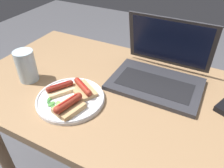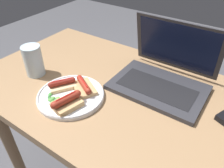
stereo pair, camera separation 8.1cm
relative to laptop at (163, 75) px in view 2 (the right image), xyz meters
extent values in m
cube|color=#93704C|center=(-0.02, -0.14, -0.06)|extent=(1.45, 0.70, 0.04)
cylinder|color=#93704C|center=(-0.66, 0.13, -0.45)|extent=(0.06, 0.06, 0.74)
cylinder|color=#93704C|center=(-0.66, -0.41, -0.45)|extent=(0.06, 0.06, 0.74)
cube|color=#2D2D33|center=(0.00, -0.04, -0.04)|extent=(0.37, 0.25, 0.02)
cube|color=black|center=(0.00, -0.06, -0.03)|extent=(0.30, 0.13, 0.00)
cube|color=#2D2D33|center=(0.00, 0.11, 0.09)|extent=(0.37, 0.06, 0.23)
cube|color=#0C1433|center=(0.00, 0.10, 0.09)|extent=(0.33, 0.04, 0.20)
cylinder|color=silver|center=(-0.25, -0.28, -0.04)|extent=(0.26, 0.26, 0.01)
torus|color=silver|center=(-0.25, -0.28, -0.03)|extent=(0.26, 0.26, 0.01)
cube|color=tan|center=(-0.22, -0.33, -0.02)|extent=(0.10, 0.11, 0.02)
cylinder|color=maroon|center=(-0.22, -0.33, 0.00)|extent=(0.05, 0.10, 0.03)
sphere|color=maroon|center=(-0.23, -0.38, 0.00)|extent=(0.03, 0.03, 0.03)
sphere|color=maroon|center=(-0.21, -0.29, 0.00)|extent=(0.03, 0.03, 0.03)
cylinder|color=red|center=(-0.22, -0.33, 0.02)|extent=(0.02, 0.08, 0.01)
cube|color=#D6B784|center=(-0.31, -0.26, -0.02)|extent=(0.10, 0.12, 0.01)
cylinder|color=maroon|center=(-0.31, -0.26, -0.01)|extent=(0.07, 0.09, 0.02)
sphere|color=maroon|center=(-0.29, -0.23, -0.01)|extent=(0.02, 0.02, 0.02)
sphere|color=maroon|center=(-0.34, -0.30, -0.01)|extent=(0.02, 0.02, 0.02)
cylinder|color=red|center=(-0.31, -0.26, 0.00)|extent=(0.04, 0.06, 0.01)
cube|color=tan|center=(-0.23, -0.22, -0.02)|extent=(0.13, 0.12, 0.01)
cylinder|color=maroon|center=(-0.23, -0.22, -0.01)|extent=(0.10, 0.07, 0.02)
sphere|color=maroon|center=(-0.27, -0.20, -0.01)|extent=(0.02, 0.02, 0.02)
sphere|color=maroon|center=(-0.19, -0.25, -0.01)|extent=(0.02, 0.02, 0.02)
cylinder|color=red|center=(-0.23, -0.22, 0.01)|extent=(0.07, 0.04, 0.01)
ellipsoid|color=#4C8E3D|center=(-0.28, -0.35, -0.03)|extent=(0.02, 0.02, 0.01)
ellipsoid|color=#387A33|center=(-0.32, -0.32, -0.03)|extent=(0.02, 0.03, 0.01)
ellipsoid|color=#709E4C|center=(-0.27, -0.33, -0.03)|extent=(0.03, 0.03, 0.01)
ellipsoid|color=#2D662D|center=(-0.30, -0.34, -0.03)|extent=(0.02, 0.02, 0.01)
ellipsoid|color=#709E4C|center=(-0.30, -0.34, -0.03)|extent=(0.02, 0.01, 0.00)
ellipsoid|color=#4C8E3D|center=(-0.29, -0.34, -0.03)|extent=(0.02, 0.03, 0.01)
cylinder|color=silver|center=(-0.49, -0.25, 0.02)|extent=(0.08, 0.08, 0.13)
camera|label=1|loc=(0.17, -0.76, 0.50)|focal=35.00mm
camera|label=2|loc=(0.24, -0.72, 0.50)|focal=35.00mm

